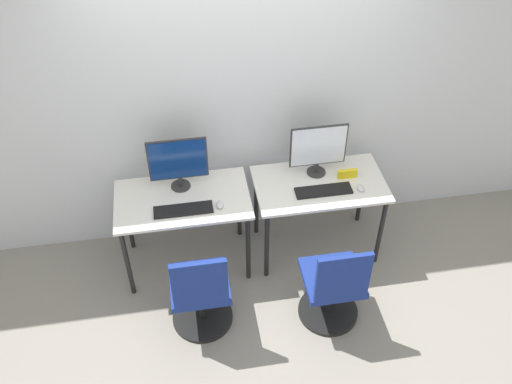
# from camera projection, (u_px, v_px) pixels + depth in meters

# --- Properties ---
(ground_plane) EXTENTS (20.00, 20.00, 0.00)m
(ground_plane) POSITION_uv_depth(u_px,v_px,m) (258.00, 280.00, 4.85)
(ground_plane) COLOR gray
(wall_back) EXTENTS (12.00, 0.05, 2.80)m
(wall_back) POSITION_uv_depth(u_px,v_px,m) (243.00, 92.00, 4.46)
(wall_back) COLOR silver
(wall_back) RESTS_ON ground_plane
(desk_left) EXTENTS (1.07, 0.62, 0.75)m
(desk_left) POSITION_uv_depth(u_px,v_px,m) (183.00, 207.00, 4.57)
(desk_left) COLOR silver
(desk_left) RESTS_ON ground_plane
(monitor_left) EXTENTS (0.47, 0.16, 0.47)m
(monitor_left) POSITION_uv_depth(u_px,v_px,m) (178.00, 162.00, 4.45)
(monitor_left) COLOR #2D2D2D
(monitor_left) RESTS_ON desk_left
(keyboard_left) EXTENTS (0.46, 0.13, 0.02)m
(keyboard_left) POSITION_uv_depth(u_px,v_px,m) (183.00, 210.00, 4.40)
(keyboard_left) COLOR black
(keyboard_left) RESTS_ON desk_left
(mouse_left) EXTENTS (0.06, 0.09, 0.03)m
(mouse_left) POSITION_uv_depth(u_px,v_px,m) (220.00, 205.00, 4.43)
(mouse_left) COLOR silver
(mouse_left) RESTS_ON desk_left
(office_chair_left) EXTENTS (0.48, 0.48, 0.89)m
(office_chair_left) POSITION_uv_depth(u_px,v_px,m) (201.00, 295.00, 4.28)
(office_chair_left) COLOR black
(office_chair_left) RESTS_ON ground_plane
(desk_right) EXTENTS (1.07, 0.62, 0.75)m
(desk_right) POSITION_uv_depth(u_px,v_px,m) (319.00, 192.00, 4.71)
(desk_right) COLOR silver
(desk_right) RESTS_ON ground_plane
(monitor_right) EXTENTS (0.47, 0.16, 0.47)m
(monitor_right) POSITION_uv_depth(u_px,v_px,m) (318.00, 148.00, 4.58)
(monitor_right) COLOR #2D2D2D
(monitor_right) RESTS_ON desk_right
(keyboard_right) EXTENTS (0.46, 0.13, 0.02)m
(keyboard_right) POSITION_uv_depth(u_px,v_px,m) (323.00, 191.00, 4.56)
(keyboard_right) COLOR black
(keyboard_right) RESTS_ON desk_right
(mouse_right) EXTENTS (0.06, 0.09, 0.03)m
(mouse_right) POSITION_uv_depth(u_px,v_px,m) (361.00, 188.00, 4.58)
(mouse_right) COLOR silver
(mouse_right) RESTS_ON desk_right
(office_chair_right) EXTENTS (0.48, 0.48, 0.89)m
(office_chair_right) POSITION_uv_depth(u_px,v_px,m) (333.00, 289.00, 4.32)
(office_chair_right) COLOR black
(office_chair_right) RESTS_ON ground_plane
(placard_right) EXTENTS (0.16, 0.03, 0.08)m
(placard_right) POSITION_uv_depth(u_px,v_px,m) (347.00, 174.00, 4.67)
(placard_right) COLOR yellow
(placard_right) RESTS_ON desk_right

